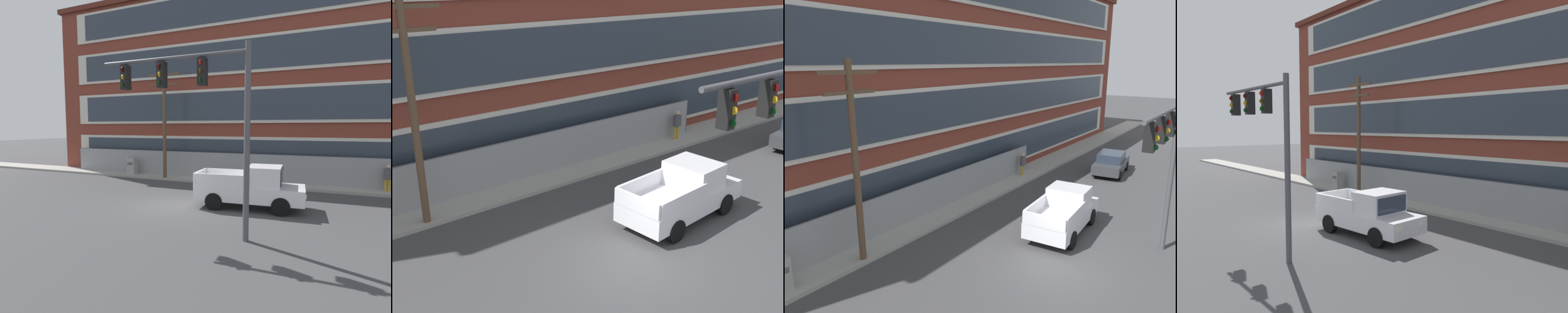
% 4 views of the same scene
% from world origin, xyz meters
% --- Properties ---
extents(ground_plane, '(160.00, 160.00, 0.00)m').
position_xyz_m(ground_plane, '(0.00, 0.00, 0.00)').
color(ground_plane, '#424244').
extents(sidewalk_building_side, '(80.00, 2.19, 0.16)m').
position_xyz_m(sidewalk_building_side, '(0.00, 7.22, 0.08)').
color(sidewalk_building_side, '#9E9B93').
rests_on(sidewalk_building_side, ground).
extents(chain_link_fence, '(24.24, 0.06, 2.00)m').
position_xyz_m(chain_link_fence, '(-0.91, 7.54, 1.02)').
color(chain_link_fence, gray).
rests_on(chain_link_fence, ground).
extents(traffic_signal_mast, '(5.72, 0.43, 6.48)m').
position_xyz_m(traffic_signal_mast, '(2.53, -3.07, 4.74)').
color(traffic_signal_mast, '#4C4C51').
rests_on(traffic_signal_mast, ground).
extents(pickup_truck_white, '(5.11, 2.37, 2.00)m').
position_xyz_m(pickup_truck_white, '(3.54, 1.16, 0.94)').
color(pickup_truck_white, silver).
rests_on(pickup_truck_white, ground).
extents(utility_pole_near_corner, '(2.47, 0.26, 7.96)m').
position_xyz_m(utility_pole_near_corner, '(-3.99, 6.38, 4.43)').
color(utility_pole_near_corner, brown).
rests_on(utility_pole_near_corner, ground).
extents(electrical_cabinet, '(0.69, 0.54, 1.44)m').
position_xyz_m(electrical_cabinet, '(-7.11, 6.77, 0.72)').
color(electrical_cabinet, '#939993').
rests_on(electrical_cabinet, ground).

